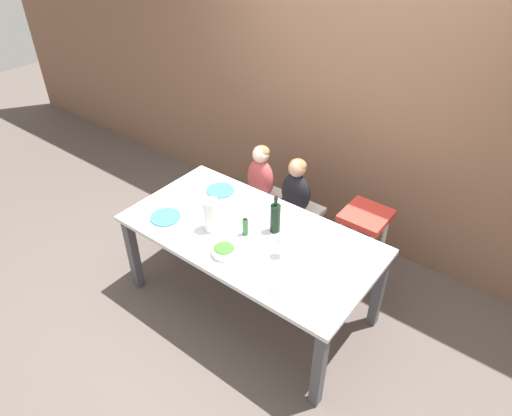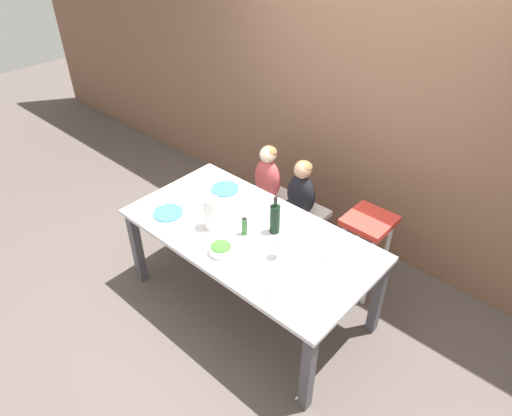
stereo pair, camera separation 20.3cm
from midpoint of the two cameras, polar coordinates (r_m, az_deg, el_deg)
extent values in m
plane|color=#564C47|center=(3.87, 0.79, -11.69)|extent=(14.00, 14.00, 0.00)
cube|color=brown|center=(4.01, 14.00, 12.83)|extent=(10.00, 0.06, 2.70)
cube|color=silver|center=(3.36, 0.90, -3.31)|extent=(1.89, 0.98, 0.03)
cube|color=#4C4C51|center=(3.92, -13.22, -4.88)|extent=(0.07, 0.07, 0.71)
cube|color=#4C4C51|center=(3.05, 8.49, -19.78)|extent=(0.07, 0.07, 0.71)
cube|color=#4C4C51|center=(4.33, -4.23, 0.53)|extent=(0.07, 0.07, 0.71)
cube|color=#4C4C51|center=(3.56, 16.58, -10.66)|extent=(0.07, 0.07, 0.71)
cylinder|color=silver|center=(4.36, -0.13, -1.43)|extent=(0.04, 0.04, 0.42)
cylinder|color=silver|center=(4.21, 2.97, -3.12)|extent=(0.04, 0.04, 0.42)
cylinder|color=silver|center=(4.55, 2.46, 0.31)|extent=(0.04, 0.04, 0.42)
cylinder|color=silver|center=(4.40, 5.51, -1.25)|extent=(0.04, 0.04, 0.42)
cube|color=white|center=(4.24, 2.79, 1.18)|extent=(0.41, 0.43, 0.05)
cylinder|color=silver|center=(4.17, 3.75, -3.55)|extent=(0.04, 0.04, 0.42)
cylinder|color=silver|center=(4.04, 7.13, -5.38)|extent=(0.04, 0.04, 0.42)
cylinder|color=silver|center=(4.36, 6.27, -1.64)|extent=(0.04, 0.04, 0.42)
cylinder|color=silver|center=(4.24, 9.58, -3.32)|extent=(0.04, 0.04, 0.42)
cube|color=white|center=(4.05, 6.91, -0.88)|extent=(0.41, 0.43, 0.05)
cylinder|color=silver|center=(3.82, 12.05, -6.10)|extent=(0.04, 0.04, 0.69)
cylinder|color=silver|center=(3.74, 15.42, -7.80)|extent=(0.04, 0.04, 0.69)
cylinder|color=silver|center=(4.00, 14.03, -4.19)|extent=(0.04, 0.04, 0.69)
cylinder|color=silver|center=(3.93, 17.27, -5.77)|extent=(0.04, 0.04, 0.69)
cube|color=red|center=(3.64, 15.57, -1.58)|extent=(0.35, 0.36, 0.05)
ellipsoid|color=#C64C4C|center=(4.12, 2.88, 3.65)|extent=(0.27, 0.17, 0.38)
sphere|color=beige|center=(3.99, 2.98, 6.65)|extent=(0.15, 0.15, 0.15)
ellipsoid|color=olive|center=(3.99, 3.08, 6.98)|extent=(0.15, 0.14, 0.11)
ellipsoid|color=black|center=(3.93, 7.13, 1.64)|extent=(0.27, 0.17, 0.38)
sphere|color=tan|center=(3.80, 7.41, 4.72)|extent=(0.15, 0.15, 0.15)
ellipsoid|color=olive|center=(3.79, 7.51, 5.06)|extent=(0.15, 0.14, 0.11)
cylinder|color=black|center=(3.30, 4.15, -1.44)|extent=(0.08, 0.08, 0.23)
cylinder|color=black|center=(3.21, 4.26, 0.70)|extent=(0.03, 0.03, 0.07)
cylinder|color=black|center=(3.19, 4.28, 1.10)|extent=(0.03, 0.03, 0.02)
cylinder|color=white|center=(3.34, -3.84, -0.68)|extent=(0.12, 0.12, 0.25)
cylinder|color=white|center=(3.16, 4.59, -6.11)|extent=(0.06, 0.06, 0.00)
cylinder|color=white|center=(3.13, 4.63, -5.49)|extent=(0.01, 0.01, 0.09)
ellipsoid|color=white|center=(3.07, 4.72, -4.17)|extent=(0.07, 0.07, 0.10)
cylinder|color=white|center=(3.17, -2.55, -5.26)|extent=(0.17, 0.17, 0.06)
ellipsoid|color=#3D752D|center=(3.15, -2.56, -4.88)|extent=(0.14, 0.14, 0.04)
cylinder|color=teal|center=(3.58, -9.34, -0.65)|extent=(0.23, 0.23, 0.01)
cylinder|color=teal|center=(3.81, -2.38, 2.37)|extent=(0.23, 0.23, 0.01)
cylinder|color=silver|center=(3.25, 11.17, -5.20)|extent=(0.23, 0.23, 0.01)
cylinder|color=silver|center=(2.96, 4.82, -9.63)|extent=(0.23, 0.23, 0.01)
cylinder|color=#336633|center=(3.30, 0.32, -2.36)|extent=(0.04, 0.04, 0.13)
cone|color=black|center=(3.25, 0.32, -1.28)|extent=(0.04, 0.04, 0.02)
camera|label=1|loc=(0.10, -88.23, 1.29)|focal=32.00mm
camera|label=2|loc=(0.10, 91.77, -1.29)|focal=32.00mm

